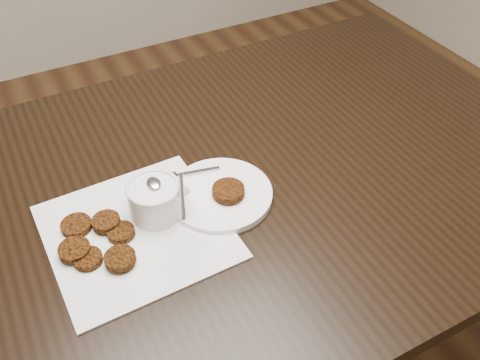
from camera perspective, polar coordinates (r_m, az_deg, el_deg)
name	(u,v)px	position (r m, az deg, el deg)	size (l,w,h in m)	color
table	(233,283)	(1.39, -0.77, -11.10)	(1.51, 0.97, 0.75)	black
napkin	(137,231)	(1.02, -11.19, -5.51)	(0.32, 0.32, 0.00)	white
sauce_ramekin	(153,186)	(0.99, -9.48, -0.68)	(0.13, 0.13, 0.14)	white
patty_cluster	(100,238)	(1.00, -14.97, -6.13)	(0.19, 0.19, 0.02)	#61310C
plate_with_patty	(220,192)	(1.05, -2.17, -1.27)	(0.21, 0.21, 0.03)	white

